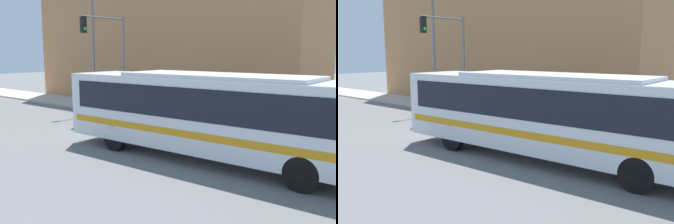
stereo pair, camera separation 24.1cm
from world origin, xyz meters
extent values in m
plane|color=slate|center=(0.00, 0.00, 0.00)|extent=(120.00, 120.00, 0.00)
cube|color=#B7B2A8|center=(6.19, 20.00, 0.06)|extent=(3.37, 70.00, 0.12)
cube|color=#B27A4C|center=(10.87, 12.54, 5.98)|extent=(6.00, 23.08, 11.96)
cube|color=silver|center=(-0.04, 0.94, 1.69)|extent=(3.00, 12.53, 2.52)
cube|color=black|center=(-0.04, 0.94, 2.15)|extent=(3.01, 11.53, 1.06)
cube|color=orange|center=(-0.04, 0.94, 1.14)|extent=(3.02, 12.03, 0.24)
cube|color=silver|center=(-0.04, 0.94, 3.00)|extent=(2.61, 6.92, 0.16)
cylinder|color=black|center=(0.99, 4.84, 0.51)|extent=(0.31, 1.03, 1.02)
cylinder|color=black|center=(-1.32, 4.76, 0.51)|extent=(0.31, 1.03, 1.02)
cylinder|color=black|center=(1.23, -2.44, 0.51)|extent=(0.31, 1.03, 1.02)
cylinder|color=black|center=(-1.07, -2.52, 0.51)|extent=(0.31, 1.03, 1.02)
cylinder|color=gold|center=(5.10, 4.65, 0.44)|extent=(0.24, 0.24, 0.63)
sphere|color=gold|center=(5.10, 4.65, 0.83)|extent=(0.23, 0.23, 0.23)
cylinder|color=gold|center=(5.10, 4.51, 0.47)|extent=(0.11, 0.14, 0.11)
cylinder|color=slate|center=(5.25, 11.08, 3.03)|extent=(0.16, 0.16, 5.81)
cylinder|color=slate|center=(3.65, 11.08, 5.79)|extent=(3.20, 0.11, 0.11)
cube|color=black|center=(2.25, 11.08, 5.34)|extent=(0.30, 0.24, 0.90)
sphere|color=#19D83F|center=(2.25, 10.94, 5.11)|extent=(0.18, 0.18, 0.18)
cylinder|color=slate|center=(5.10, 7.96, 0.65)|extent=(0.06, 0.06, 1.05)
cylinder|color=#4C4C51|center=(5.10, 7.96, 1.28)|extent=(0.14, 0.14, 0.22)
cylinder|color=slate|center=(5.35, 14.08, 3.82)|extent=(0.18, 0.18, 7.40)
cylinder|color=slate|center=(5.72, 3.27, 0.54)|extent=(0.28, 0.28, 0.84)
cylinder|color=#2659A5|center=(5.72, 3.27, 1.31)|extent=(0.34, 0.34, 0.70)
sphere|color=tan|center=(5.72, 3.27, 1.78)|extent=(0.23, 0.23, 0.23)
cylinder|color=#47382D|center=(6.27, 12.00, 0.50)|extent=(0.28, 0.28, 0.76)
cylinder|color=#B22D33|center=(6.27, 12.00, 1.20)|extent=(0.34, 0.34, 0.64)
sphere|color=tan|center=(6.27, 12.00, 1.62)|extent=(0.21, 0.21, 0.21)
camera|label=1|loc=(-11.03, -5.99, 3.82)|focal=40.00mm
camera|label=2|loc=(-10.88, -6.17, 3.82)|focal=40.00mm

